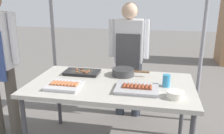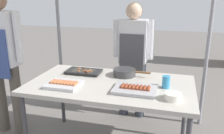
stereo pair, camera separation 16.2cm
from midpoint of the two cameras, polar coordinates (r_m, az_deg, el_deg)
The scene contains 8 objects.
stall_table at distance 2.37m, azimuth -2.19°, elevation -5.05°, with size 1.60×0.90×0.75m.
tray_grilled_sausages at distance 2.17m, azimuth 3.85°, elevation -5.17°, with size 0.39×0.29×0.05m.
tray_meat_skewers at distance 2.65m, azimuth -8.89°, elevation -1.28°, with size 0.38×0.22×0.04m.
tray_pork_links at distance 2.30m, azimuth -13.29°, elevation -4.34°, with size 0.32×0.26×0.05m.
cooking_wok at distance 2.56m, azimuth 0.93°, elevation -1.17°, with size 0.40×0.24×0.07m.
condiment_bowl at distance 2.07m, azimuth 12.70°, elevation -6.46°, with size 0.15×0.15×0.06m, color silver.
drink_cup_near_edge at distance 2.29m, azimuth 10.86°, elevation -3.23°, with size 0.07×0.07×0.12m, color #338CBF.
vendor_woman at distance 3.06m, azimuth 2.53°, elevation 3.51°, with size 0.52×0.22×1.49m.
Camera 1 is at (0.44, -2.16, 1.59)m, focal length 38.42 mm.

